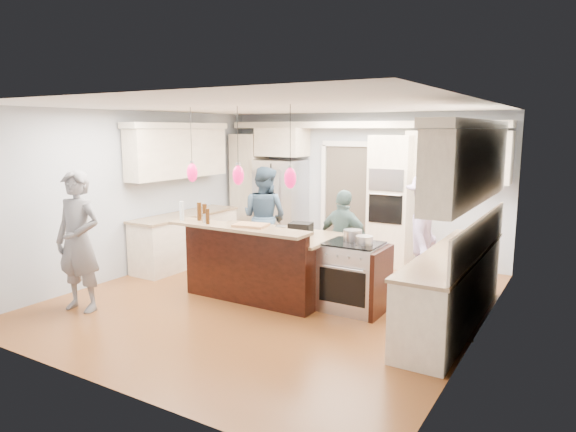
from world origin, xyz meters
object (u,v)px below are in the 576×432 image
object	(u,v)px
refrigerator	(281,205)
island_range	(355,277)
person_far_left	(264,217)
kitchen_island	(264,262)
person_bar_end	(78,242)

from	to	relation	value
refrigerator	island_range	distance (m)	3.71
person_far_left	island_range	bearing A→B (deg)	152.61
kitchen_island	island_range	size ratio (longest dim) A/B	2.28
kitchen_island	person_bar_end	distance (m)	2.54
refrigerator	person_far_left	size ratio (longest dim) A/B	1.02
kitchen_island	island_range	bearing A→B (deg)	3.09
person_far_left	person_bar_end	bearing A→B (deg)	75.29
island_range	person_bar_end	distance (m)	3.69
refrigerator	kitchen_island	xyz separation A→B (m)	(1.30, -2.57, -0.41)
kitchen_island	person_bar_end	xyz separation A→B (m)	(-1.73, -1.80, 0.45)
person_bar_end	person_far_left	xyz separation A→B (m)	(0.88, 3.11, -0.05)
refrigerator	person_far_left	xyz separation A→B (m)	(0.45, -1.26, -0.02)
person_bar_end	refrigerator	bearing A→B (deg)	74.97
island_range	person_far_left	xyz separation A→B (m)	(-2.26, 1.23, 0.43)
island_range	person_far_left	world-z (taller)	person_far_left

